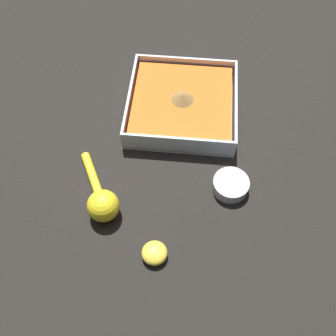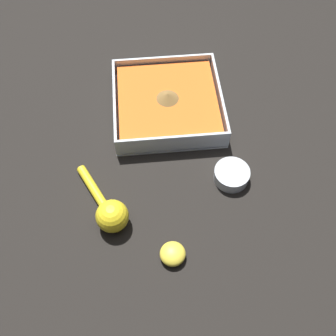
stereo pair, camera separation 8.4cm
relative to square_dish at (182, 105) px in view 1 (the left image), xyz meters
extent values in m
plane|color=black|center=(0.01, -0.04, -0.02)|extent=(4.00, 4.00, 0.00)
cube|color=silver|center=(0.00, 0.00, -0.02)|extent=(0.25, 0.25, 0.01)
cube|color=silver|center=(0.00, 0.12, 0.01)|extent=(0.25, 0.01, 0.05)
cube|color=silver|center=(0.00, -0.12, 0.01)|extent=(0.25, 0.01, 0.05)
cube|color=silver|center=(0.12, 0.00, 0.01)|extent=(0.01, 0.24, 0.05)
cube|color=silver|center=(-0.12, 0.00, 0.01)|extent=(0.01, 0.24, 0.05)
cube|color=orange|center=(0.00, 0.00, 0.00)|extent=(0.23, 0.23, 0.03)
cone|color=brown|center=(0.00, 0.00, 0.03)|extent=(0.05, 0.05, 0.02)
cylinder|color=silver|center=(0.12, -0.21, -0.01)|extent=(0.08, 0.08, 0.03)
cylinder|color=brown|center=(0.12, -0.21, -0.01)|extent=(0.07, 0.07, 0.02)
sphere|color=yellow|center=(-0.14, -0.29, 0.01)|extent=(0.07, 0.07, 0.07)
cylinder|color=yellow|center=(-0.18, -0.21, -0.01)|extent=(0.07, 0.11, 0.02)
ellipsoid|color=yellow|center=(-0.03, -0.37, -0.01)|extent=(0.05, 0.05, 0.03)
camera|label=1|loc=(0.03, -0.63, 0.72)|focal=42.00mm
camera|label=2|loc=(-0.06, -0.63, 0.72)|focal=42.00mm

